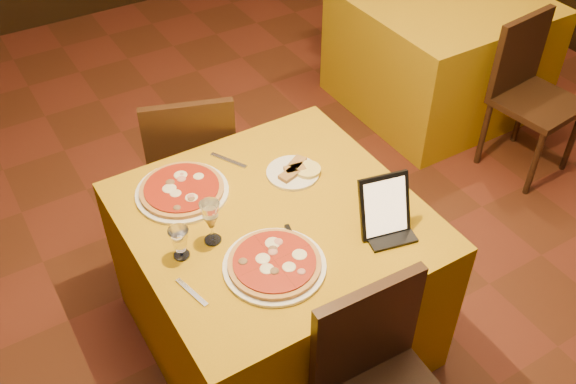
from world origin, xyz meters
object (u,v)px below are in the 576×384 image
tablet (385,206)px  side_table (438,52)px  chair_main_far (192,159)px  pizza_far (182,191)px  chair_side_near (538,102)px  wine_glass (211,222)px  water_glass (180,243)px  pizza_near (274,264)px  main_table (276,278)px

tablet → side_table: bearing=54.1°
side_table → chair_main_far: bearing=-171.6°
pizza_far → side_table: bearing=20.7°
chair_side_near → chair_main_far: bearing=157.2°
pizza_far → wine_glass: 0.31m
chair_main_far → water_glass: size_ratio=7.00×
pizza_far → tablet: (0.57, -0.58, 0.10)m
pizza_near → pizza_far: size_ratio=0.99×
chair_main_far → chair_side_near: (1.89, -0.55, 0.00)m
pizza_near → tablet: bearing=-5.5°
chair_side_near → pizza_far: 2.17m
chair_side_near → main_table: bearing=-178.0°
pizza_far → tablet: 0.82m
side_table → main_table: bearing=-149.5°
pizza_near → pizza_far: (-0.12, 0.54, -0.00)m
pizza_near → water_glass: 0.35m
chair_main_far → side_table: bearing=-152.4°
main_table → chair_side_near: bearing=8.6°
side_table → pizza_far: size_ratio=2.91×
water_glass → tablet: tablet is taller
main_table → wine_glass: bearing=-179.7°
chair_side_near → tablet: (-1.58, -0.57, 0.41)m
side_table → pizza_near: size_ratio=2.95×
water_glass → tablet: 0.76m
water_glass → side_table: bearing=26.2°
main_table → pizza_far: bearing=130.4°
chair_main_far → pizza_far: bearing=83.6°
pizza_far → water_glass: water_glass is taller
side_table → tablet: tablet is taller
chair_side_near → pizza_far: size_ratio=2.41×
chair_side_near → pizza_near: 2.12m
chair_side_near → water_glass: 2.34m
chair_main_far → chair_side_near: bearing=-177.0°
side_table → water_glass: 2.59m
chair_side_near → pizza_near: size_ratio=2.44×
main_table → pizza_far: pizza_far is taller
pizza_near → wine_glass: (-0.13, 0.24, 0.08)m
chair_side_near → water_glass: size_ratio=7.00×
pizza_far → main_table: bearing=-49.6°
pizza_far → water_glass: size_ratio=2.91×
chair_main_far → wine_glass: (-0.27, -0.84, 0.39)m
wine_glass → tablet: (0.58, -0.28, 0.03)m
main_table → pizza_near: (-0.14, -0.24, 0.39)m
pizza_near → side_table: bearing=33.7°
tablet → pizza_far: bearing=146.9°
chair_main_far → chair_side_near: size_ratio=1.00×
chair_main_far → pizza_near: chair_main_far is taller
wine_glass → water_glass: bearing=-175.5°
chair_side_near → wine_glass: (-2.16, -0.29, 0.39)m
chair_main_far → pizza_far: 0.67m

